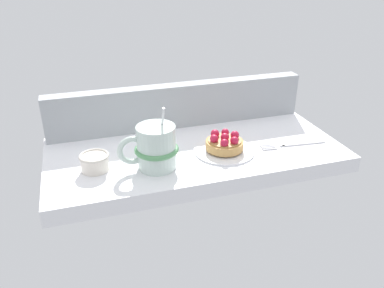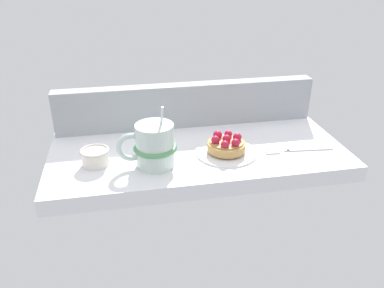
{
  "view_description": "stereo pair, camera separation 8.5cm",
  "coord_description": "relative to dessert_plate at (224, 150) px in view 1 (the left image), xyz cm",
  "views": [
    {
      "loc": [
        -25.03,
        -77.71,
        41.72
      ],
      "look_at": [
        -2.33,
        -5.06,
        3.7
      ],
      "focal_mm": 36.34,
      "sensor_mm": 36.0,
      "label": 1
    },
    {
      "loc": [
        -16.79,
        -79.79,
        41.72
      ],
      "look_at": [
        -2.33,
        -5.06,
        3.7
      ],
      "focal_mm": 36.34,
      "sensor_mm": 36.0,
      "label": 2
    }
  ],
  "objects": [
    {
      "name": "sugar_bowl",
      "position": [
        -29.17,
        0.36,
        1.55
      ],
      "size": [
        6.29,
        6.29,
        3.62
      ],
      "color": "silver",
      "rests_on": "ground_plane"
    },
    {
      "name": "coffee_mug",
      "position": [
        -16.67,
        -2.3,
        4.28
      ],
      "size": [
        12.95,
        9.38,
        13.35
      ],
      "color": "silver",
      "rests_on": "ground_plane"
    },
    {
      "name": "raspberry_tart",
      "position": [
        -0.01,
        0.04,
        1.92
      ],
      "size": [
        8.69,
        8.69,
        3.84
      ],
      "color": "tan",
      "rests_on": "dessert_plate"
    },
    {
      "name": "dessert_plate",
      "position": [
        0.0,
        0.0,
        0.0
      ],
      "size": [
        13.99,
        13.99,
        0.85
      ],
      "color": "white",
      "rests_on": "ground_plane"
    },
    {
      "name": "dessert_fork",
      "position": [
        16.73,
        -1.98,
        -0.1
      ],
      "size": [
        16.43,
        3.15,
        0.6
      ],
      "color": "silver",
      "rests_on": "ground_plane"
    },
    {
      "name": "window_rail_back",
      "position": [
        -5.86,
        17.76,
        5.22
      ],
      "size": [
        67.13,
        4.0,
        11.23
      ],
      "primitive_type": "cube",
      "color": "#9EA3A8",
      "rests_on": "ground_plane"
    },
    {
      "name": "ground_plane",
      "position": [
        -5.86,
        3.91,
        -2.22
      ],
      "size": [
        68.5,
        31.71,
        3.65
      ],
      "primitive_type": "cube",
      "color": "white"
    }
  ]
}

